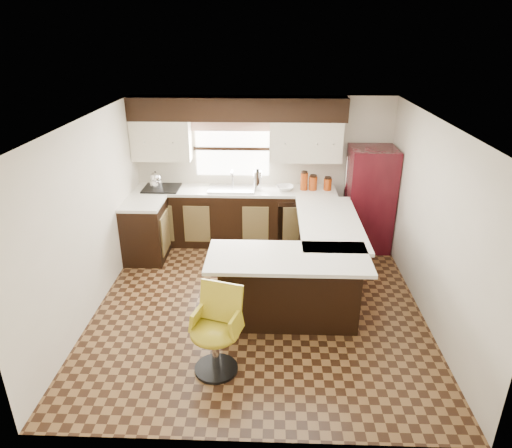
{
  "coord_description": "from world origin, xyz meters",
  "views": [
    {
      "loc": [
        0.15,
        -5.14,
        3.38
      ],
      "look_at": [
        -0.05,
        0.45,
        0.96
      ],
      "focal_mm": 32.0,
      "sensor_mm": 36.0,
      "label": 1
    }
  ],
  "objects_px": {
    "bar_chair": "(215,333)",
    "peninsula_return": "(288,289)",
    "peninsula_long": "(324,253)",
    "refrigerator": "(369,199)"
  },
  "relations": [
    {
      "from": "peninsula_long",
      "to": "bar_chair",
      "type": "bearing_deg",
      "value": -124.48
    },
    {
      "from": "peninsula_long",
      "to": "peninsula_return",
      "type": "height_order",
      "value": "same"
    },
    {
      "from": "bar_chair",
      "to": "peninsula_return",
      "type": "bearing_deg",
      "value": 66.12
    },
    {
      "from": "refrigerator",
      "to": "bar_chair",
      "type": "distance_m",
      "value": 3.78
    },
    {
      "from": "peninsula_long",
      "to": "bar_chair",
      "type": "xyz_separation_m",
      "value": [
        -1.31,
        -1.91,
        0.03
      ]
    },
    {
      "from": "peninsula_return",
      "to": "refrigerator",
      "type": "height_order",
      "value": "refrigerator"
    },
    {
      "from": "peninsula_long",
      "to": "refrigerator",
      "type": "distance_m",
      "value": 1.49
    },
    {
      "from": "peninsula_long",
      "to": "refrigerator",
      "type": "xyz_separation_m",
      "value": [
        0.82,
        1.18,
        0.39
      ]
    },
    {
      "from": "peninsula_long",
      "to": "peninsula_return",
      "type": "bearing_deg",
      "value": -118.3
    },
    {
      "from": "peninsula_return",
      "to": "refrigerator",
      "type": "relative_size",
      "value": 0.99
    }
  ]
}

